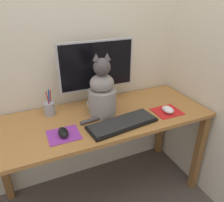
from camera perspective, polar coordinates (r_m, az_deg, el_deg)
ground_plane at (r=1.92m, az=-2.14°, el=-22.41°), size 12.00×12.00×0.00m
wall_back at (r=1.57m, az=-7.46°, el=19.14°), size 7.00×0.04×2.50m
wall_side_right at (r=1.70m, az=22.86°, el=17.97°), size 0.04×7.00×2.50m
desk at (r=1.52m, az=-2.53°, el=-7.23°), size 1.46×0.57×0.70m
monitor at (r=1.53m, az=-3.93°, el=8.34°), size 0.54×0.17×0.46m
keyboard at (r=1.37m, az=2.72°, el=-5.81°), size 0.46×0.21×0.02m
mousepad_left at (r=1.31m, az=-12.51°, el=-8.63°), size 0.18×0.16×0.00m
mousepad_right at (r=1.56m, az=14.18°, el=-2.67°), size 0.18×0.16×0.00m
computer_mouse_left at (r=1.29m, az=-12.64°, el=-7.99°), size 0.06×0.10×0.04m
computer_mouse_right at (r=1.54m, az=14.37°, el=-2.19°), size 0.07×0.10×0.04m
cat at (r=1.42m, az=-2.61°, el=2.16°), size 0.29×0.22×0.42m
pen_cup at (r=1.52m, az=-16.03°, el=-1.80°), size 0.07×0.07×0.18m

